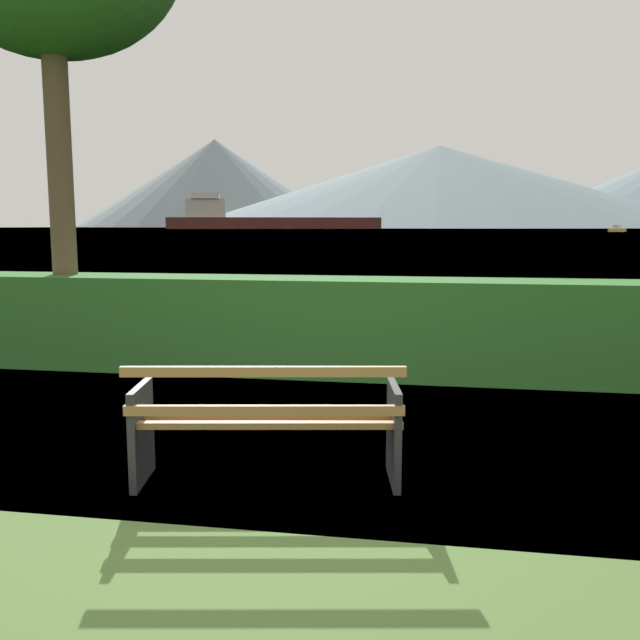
% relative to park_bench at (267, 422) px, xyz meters
% --- Properties ---
extents(ground_plane, '(1400.00, 1400.00, 0.00)m').
position_rel_park_bench_xyz_m(ground_plane, '(-0.01, 0.06, -0.43)').
color(ground_plane, '#4C6B33').
extents(water_surface, '(620.00, 620.00, 0.00)m').
position_rel_park_bench_xyz_m(water_surface, '(-0.01, 309.27, -0.43)').
color(water_surface, '#6B8EA3').
rests_on(water_surface, ground_plane).
extents(park_bench, '(1.88, 0.87, 0.87)m').
position_rel_park_bench_xyz_m(park_bench, '(0.00, 0.00, 0.00)').
color(park_bench, '#A0703F').
rests_on(park_bench, ground_plane).
extents(hedge_row, '(12.72, 0.90, 1.13)m').
position_rel_park_bench_xyz_m(hedge_row, '(-0.01, 3.54, 0.14)').
color(hedge_row, '#2D6B28').
rests_on(hedge_row, ground_plane).
extents(cargo_ship_large, '(98.67, 43.37, 16.13)m').
position_rel_park_bench_xyz_m(cargo_ship_large, '(-81.91, 306.42, 4.08)').
color(cargo_ship_large, '#471E19').
rests_on(cargo_ship_large, water_surface).
extents(fishing_boat_near, '(3.56, 5.25, 1.74)m').
position_rel_park_bench_xyz_m(fishing_boat_near, '(46.06, 181.88, 0.18)').
color(fishing_boat_near, gold).
rests_on(fishing_boat_near, water_surface).
extents(distant_hills, '(673.69, 395.61, 77.51)m').
position_rel_park_bench_xyz_m(distant_hills, '(17.44, 564.80, 32.98)').
color(distant_hills, gray).
rests_on(distant_hills, ground_plane).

